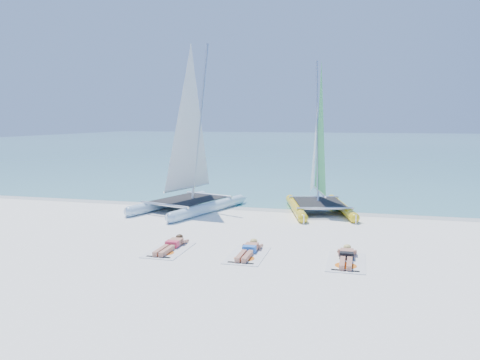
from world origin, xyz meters
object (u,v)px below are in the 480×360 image
(towel_a, at_px, (169,250))
(sunbather_c, at_px, (347,256))
(sunbather_a, at_px, (172,245))
(towel_c, at_px, (346,262))
(catamaran_blue, at_px, (190,158))
(towel_b, at_px, (247,255))
(catamaran_yellow, at_px, (318,162))
(sunbather_b, at_px, (249,250))

(towel_a, height_order, sunbather_c, sunbather_c)
(sunbather_a, bearing_deg, towel_c, -1.16)
(catamaran_blue, xyz_separation_m, towel_c, (6.57, -5.86, -2.14))
(sunbather_c, bearing_deg, towel_b, -175.01)
(catamaran_yellow, bearing_deg, catamaran_blue, 179.34)
(towel_a, height_order, towel_b, same)
(catamaran_yellow, height_order, towel_a, catamaran_yellow)
(towel_a, bearing_deg, catamaran_yellow, 63.74)
(towel_a, bearing_deg, towel_b, 1.19)
(catamaran_yellow, relative_size, towel_c, 3.47)
(catamaran_blue, distance_m, sunbather_b, 7.20)
(sunbather_a, relative_size, sunbather_c, 1.00)
(towel_c, bearing_deg, sunbather_c, 90.00)
(sunbather_b, bearing_deg, towel_a, -174.09)
(towel_b, bearing_deg, sunbather_c, 4.99)
(towel_a, distance_m, sunbather_c, 5.01)
(towel_c, distance_m, sunbather_c, 0.22)
(towel_a, height_order, sunbather_b, sunbather_b)
(catamaran_blue, bearing_deg, towel_a, -57.05)
(catamaran_blue, xyz_separation_m, sunbather_c, (6.57, -5.67, -2.03))
(catamaran_yellow, relative_size, sunbather_b, 3.72)
(sunbather_a, height_order, towel_b, sunbather_a)
(catamaran_yellow, distance_m, sunbather_a, 8.14)
(towel_a, distance_m, towel_b, 2.32)
(towel_b, relative_size, towel_c, 1.00)
(sunbather_b, xyz_separation_m, sunbather_c, (2.68, 0.04, 0.00))
(catamaran_blue, height_order, towel_c, catamaran_blue)
(towel_a, relative_size, sunbather_b, 1.07)
(sunbather_c, bearing_deg, catamaran_yellow, 101.54)
(towel_c, xyz_separation_m, sunbather_c, (-0.00, 0.19, 0.11))
(catamaran_blue, bearing_deg, sunbather_c, -22.60)
(sunbather_a, xyz_separation_m, towel_b, (2.32, -0.14, -0.11))
(catamaran_yellow, relative_size, towel_b, 3.47)
(catamaran_yellow, xyz_separation_m, sunbather_b, (-1.26, -7.01, -1.90))
(towel_b, bearing_deg, catamaran_yellow, 80.07)
(sunbather_a, relative_size, towel_c, 0.93)
(catamaran_yellow, bearing_deg, sunbather_a, -131.73)
(sunbather_c, bearing_deg, catamaran_blue, 139.21)
(towel_c, bearing_deg, sunbather_b, 176.81)
(sunbather_a, xyz_separation_m, sunbather_c, (5.00, 0.09, 0.00))
(sunbather_b, bearing_deg, sunbather_a, -178.81)
(towel_c, bearing_deg, catamaran_blue, 138.26)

